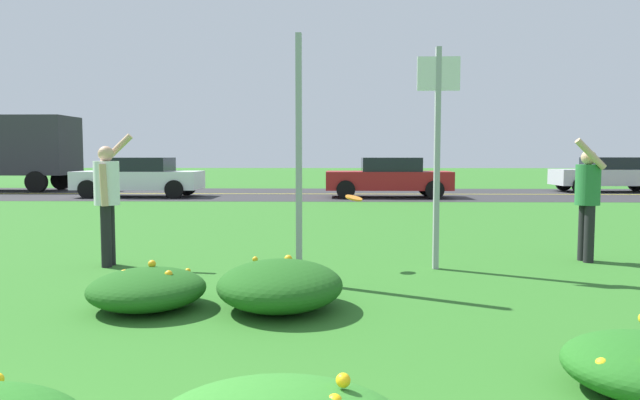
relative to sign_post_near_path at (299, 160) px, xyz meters
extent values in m
plane|color=#2D6B23|center=(-0.79, 5.17, -1.47)|extent=(120.00, 120.00, 0.00)
cube|color=#2D2D30|center=(-0.79, 16.23, -1.47)|extent=(120.00, 7.77, 0.01)
cube|color=yellow|center=(-0.79, 16.23, -1.46)|extent=(120.00, 0.16, 0.00)
sphere|color=yellow|center=(0.48, -4.27, -0.99)|extent=(0.07, 0.07, 0.07)
sphere|color=yellow|center=(2.42, -2.99, -1.23)|extent=(0.08, 0.08, 0.08)
sphere|color=yellow|center=(2.06, -3.42, -1.21)|extent=(0.08, 0.08, 0.08)
ellipsoid|color=#1E5619|center=(-0.11, -1.21, -1.23)|extent=(1.25, 1.37, 0.48)
sphere|color=gold|center=(-0.25, -1.47, -1.13)|extent=(0.06, 0.06, 0.06)
sphere|color=gold|center=(-0.43, -0.71, -1.06)|extent=(0.06, 0.06, 0.06)
sphere|color=gold|center=(-0.05, -0.92, -1.02)|extent=(0.08, 0.08, 0.08)
ellipsoid|color=#1E5619|center=(-1.44, -1.23, -1.27)|extent=(1.16, 1.17, 0.40)
sphere|color=gold|center=(-1.45, -1.04, -1.06)|extent=(0.08, 0.08, 0.08)
sphere|color=gold|center=(-1.12, -0.86, -1.17)|extent=(0.06, 0.06, 0.06)
sphere|color=gold|center=(-1.19, -1.33, -1.10)|extent=(0.08, 0.08, 0.08)
sphere|color=gold|center=(-1.72, -1.27, -1.21)|extent=(0.07, 0.07, 0.07)
sphere|color=gold|center=(-1.68, -1.19, -1.13)|extent=(0.09, 0.09, 0.09)
sphere|color=gold|center=(-1.62, -0.98, -1.18)|extent=(0.06, 0.06, 0.06)
cube|color=#93969B|center=(0.00, 0.00, 0.00)|extent=(0.07, 0.10, 2.94)
cube|color=#93969B|center=(1.78, 0.93, 0.00)|extent=(0.07, 0.10, 2.95)
cube|color=silver|center=(1.78, 0.90, 1.12)|extent=(0.56, 0.03, 0.44)
cylinder|color=silver|center=(-2.70, 0.99, -0.32)|extent=(0.34, 0.34, 0.60)
sphere|color=tan|center=(-2.70, 0.99, 0.08)|extent=(0.21, 0.21, 0.21)
cylinder|color=black|center=(-2.71, 1.08, -1.05)|extent=(0.14, 0.14, 0.85)
cylinder|color=black|center=(-2.70, 0.91, -1.05)|extent=(0.14, 0.14, 0.85)
cylinder|color=tan|center=(-2.64, 1.20, 0.13)|extent=(0.47, 0.13, 0.46)
cylinder|color=tan|center=(-2.67, 0.80, -0.34)|extent=(0.12, 0.10, 0.57)
cylinder|color=#287038|center=(4.04, 1.54, -0.37)|extent=(0.34, 0.34, 0.58)
sphere|color=tan|center=(4.04, 1.54, 0.02)|extent=(0.21, 0.21, 0.21)
cylinder|color=black|center=(4.04, 1.45, -1.06)|extent=(0.14, 0.14, 0.82)
cylinder|color=black|center=(4.03, 1.62, -1.06)|extent=(0.14, 0.14, 0.82)
cylinder|color=tan|center=(3.97, 1.33, 0.07)|extent=(0.46, 0.13, 0.44)
cylinder|color=tan|center=(4.00, 1.73, -0.38)|extent=(0.12, 0.10, 0.55)
cylinder|color=orange|center=(0.68, 0.99, -0.52)|extent=(0.24, 0.23, 0.10)
torus|color=orange|center=(0.68, 0.99, -0.53)|extent=(0.24, 0.24, 0.10)
cube|color=#B7BABF|center=(11.89, 17.97, -0.85)|extent=(4.50, 1.82, 0.66)
cube|color=black|center=(11.99, 17.97, -0.28)|extent=(2.10, 1.64, 0.52)
cylinder|color=black|center=(10.34, 17.08, -1.14)|extent=(0.66, 0.22, 0.66)
cylinder|color=black|center=(10.34, 18.86, -1.14)|extent=(0.66, 0.22, 0.66)
cylinder|color=black|center=(13.44, 18.86, -1.14)|extent=(0.66, 0.22, 0.66)
cube|color=maroon|center=(2.31, 14.48, -0.85)|extent=(4.50, 1.82, 0.66)
cube|color=black|center=(2.41, 14.48, -0.28)|extent=(2.10, 1.64, 0.52)
cylinder|color=black|center=(0.76, 13.59, -1.14)|extent=(0.66, 0.22, 0.66)
cylinder|color=black|center=(0.76, 15.37, -1.14)|extent=(0.66, 0.22, 0.66)
cylinder|color=black|center=(3.86, 13.59, -1.14)|extent=(0.66, 0.22, 0.66)
cylinder|color=black|center=(3.86, 15.37, -1.14)|extent=(0.66, 0.22, 0.66)
cube|color=silver|center=(-6.85, 14.48, -0.85)|extent=(4.50, 1.82, 0.66)
cube|color=black|center=(-6.75, 14.48, -0.28)|extent=(2.10, 1.64, 0.52)
cylinder|color=black|center=(-8.40, 13.59, -1.14)|extent=(0.66, 0.22, 0.66)
cylinder|color=black|center=(-8.40, 15.37, -1.14)|extent=(0.66, 0.22, 0.66)
cylinder|color=black|center=(-5.30, 13.59, -1.14)|extent=(0.66, 0.22, 0.66)
cylinder|color=black|center=(-5.30, 15.37, -1.14)|extent=(0.66, 0.22, 0.66)
cube|color=#333338|center=(-13.24, 17.97, 0.48)|extent=(4.60, 2.30, 2.50)
cylinder|color=black|center=(-11.95, 16.87, -1.03)|extent=(0.88, 0.26, 0.88)
cylinder|color=black|center=(-11.95, 19.07, -1.03)|extent=(0.88, 0.26, 0.88)
camera|label=1|loc=(0.45, -6.93, 0.05)|focal=32.92mm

